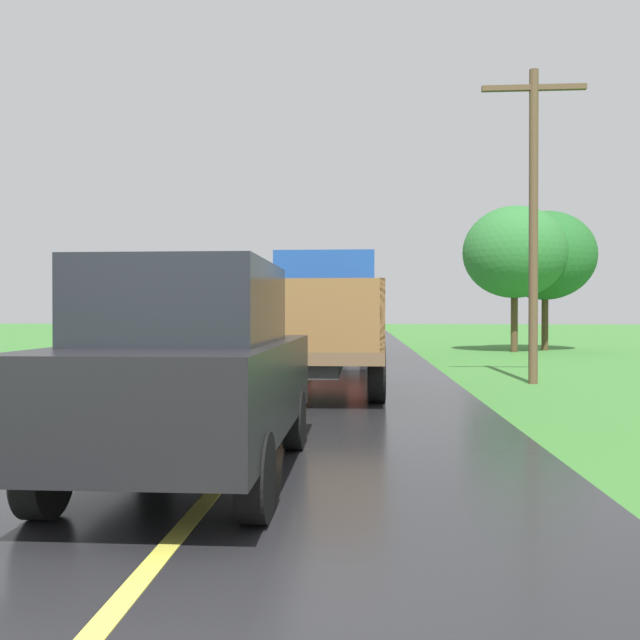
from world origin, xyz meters
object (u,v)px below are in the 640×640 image
utility_pole_roadside (533,212)px  banana_truck_near (323,318)px  banana_truck_far (334,316)px  following_car (193,368)px  roadside_tree_far_left (514,252)px  roadside_tree_mid_right (545,256)px

utility_pole_roadside → banana_truck_near: bearing=-162.0°
banana_truck_far → following_car: 17.13m
roadside_tree_far_left → banana_truck_near: bearing=-116.4°
utility_pole_roadside → roadside_tree_far_left: utility_pole_roadside is taller
banana_truck_near → utility_pole_roadside: utility_pole_roadside is taller
banana_truck_near → following_car: bearing=-95.1°
utility_pole_roadside → following_car: 10.93m
roadside_tree_far_left → roadside_tree_mid_right: bearing=39.8°
banana_truck_near → banana_truck_far: 9.45m
roadside_tree_far_left → following_car: size_ratio=1.45×
banana_truck_near → banana_truck_far: bearing=91.3°
roadside_tree_far_left → following_car: roadside_tree_far_left is taller
banana_truck_far → roadside_tree_mid_right: (8.75, 5.89, 2.57)m
banana_truck_far → banana_truck_near: bearing=-88.7°
banana_truck_far → roadside_tree_far_left: roadside_tree_far_left is taller
utility_pole_roadside → roadside_tree_mid_right: 14.39m
roadside_tree_mid_right → following_car: bearing=-111.9°
banana_truck_far → following_car: banana_truck_far is taller
banana_truck_far → utility_pole_roadside: utility_pole_roadside is taller
banana_truck_far → roadside_tree_mid_right: 10.85m
banana_truck_far → utility_pole_roadside: size_ratio=0.83×
utility_pole_roadside → roadside_tree_far_left: bearing=79.3°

